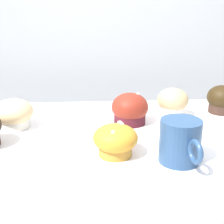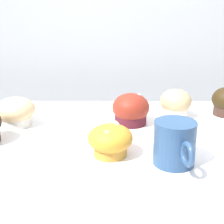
{
  "view_description": "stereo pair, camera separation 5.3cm",
  "coord_description": "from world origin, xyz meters",
  "px_view_note": "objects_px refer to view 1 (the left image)",
  "views": [
    {
      "loc": [
        -0.03,
        -0.7,
        1.2
      ],
      "look_at": [
        0.02,
        0.07,
        0.93
      ],
      "focal_mm": 50.0,
      "sensor_mm": 36.0,
      "label": 1
    },
    {
      "loc": [
        0.02,
        -0.7,
        1.2
      ],
      "look_at": [
        0.02,
        0.07,
        0.93
      ],
      "focal_mm": 50.0,
      "sensor_mm": 36.0,
      "label": 2
    }
  ],
  "objects_px": {
    "muffin_front_right": "(222,100)",
    "muffin_front_left": "(130,110)",
    "muffin_back_center": "(13,114)",
    "muffin_front_center": "(173,103)",
    "coffee_cup": "(181,141)",
    "muffin_back_left": "(115,140)"
  },
  "relations": [
    {
      "from": "muffin_back_center",
      "to": "coffee_cup",
      "type": "height_order",
      "value": "coffee_cup"
    },
    {
      "from": "muffin_front_left",
      "to": "coffee_cup",
      "type": "height_order",
      "value": "coffee_cup"
    },
    {
      "from": "muffin_front_center",
      "to": "muffin_front_left",
      "type": "distance_m",
      "value": 0.14
    },
    {
      "from": "muffin_front_center",
      "to": "coffee_cup",
      "type": "height_order",
      "value": "coffee_cup"
    },
    {
      "from": "muffin_front_right",
      "to": "coffee_cup",
      "type": "xyz_separation_m",
      "value": [
        -0.21,
        -0.31,
        0.01
      ]
    },
    {
      "from": "muffin_back_center",
      "to": "muffin_back_left",
      "type": "bearing_deg",
      "value": -35.06
    },
    {
      "from": "muffin_back_left",
      "to": "muffin_front_right",
      "type": "bearing_deg",
      "value": 38.14
    },
    {
      "from": "muffin_front_center",
      "to": "muffin_back_left",
      "type": "xyz_separation_m",
      "value": [
        -0.19,
        -0.25,
        -0.01
      ]
    },
    {
      "from": "muffin_front_left",
      "to": "muffin_front_right",
      "type": "distance_m",
      "value": 0.3
    },
    {
      "from": "coffee_cup",
      "to": "muffin_front_right",
      "type": "bearing_deg",
      "value": 55.51
    },
    {
      "from": "muffin_front_left",
      "to": "muffin_back_center",
      "type": "height_order",
      "value": "muffin_front_left"
    },
    {
      "from": "muffin_front_right",
      "to": "muffin_back_center",
      "type": "relative_size",
      "value": 0.82
    },
    {
      "from": "muffin_front_right",
      "to": "coffee_cup",
      "type": "bearing_deg",
      "value": -124.49
    },
    {
      "from": "muffin_back_left",
      "to": "coffee_cup",
      "type": "bearing_deg",
      "value": -16.62
    },
    {
      "from": "muffin_front_right",
      "to": "coffee_cup",
      "type": "relative_size",
      "value": 0.69
    },
    {
      "from": "muffin_front_right",
      "to": "muffin_front_center",
      "type": "bearing_deg",
      "value": -172.15
    },
    {
      "from": "muffin_front_right",
      "to": "muffin_back_center",
      "type": "bearing_deg",
      "value": -171.79
    },
    {
      "from": "muffin_front_center",
      "to": "coffee_cup",
      "type": "bearing_deg",
      "value": -100.97
    },
    {
      "from": "muffin_front_center",
      "to": "muffin_back_center",
      "type": "bearing_deg",
      "value": -171.66
    },
    {
      "from": "muffin_front_right",
      "to": "muffin_front_left",
      "type": "bearing_deg",
      "value": -165.43
    },
    {
      "from": "muffin_back_center",
      "to": "muffin_front_center",
      "type": "bearing_deg",
      "value": 8.34
    },
    {
      "from": "muffin_back_left",
      "to": "muffin_front_center",
      "type": "bearing_deg",
      "value": 53.01
    }
  ]
}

